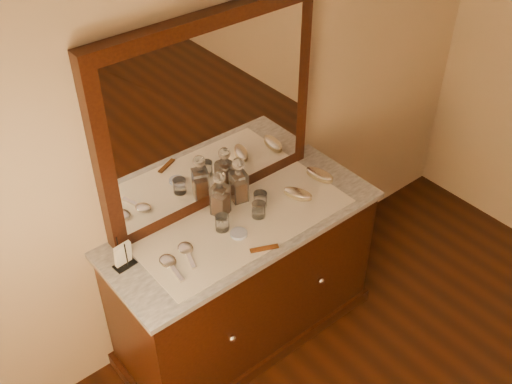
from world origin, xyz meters
The scene contains 18 objects.
dresser_cabinet centered at (0.00, 1.96, 0.41)m, with size 1.40×0.55×0.82m, color black.
dresser_plinth centered at (0.00, 1.96, 0.04)m, with size 1.46×0.59×0.08m, color black.
knob_left centered at (-0.30, 1.67, 0.45)m, with size 0.04×0.04×0.04m, color silver.
knob_right centered at (0.30, 1.67, 0.45)m, with size 0.04×0.04×0.04m, color silver.
marble_top centered at (0.00, 1.96, 0.83)m, with size 1.44×0.59×0.03m, color silver.
mirror_frame centered at (0.00, 2.20, 1.35)m, with size 1.20×0.08×1.00m, color black.
mirror_glass centered at (0.00, 2.17, 1.35)m, with size 1.06×0.01×0.86m, color white.
lace_runner centered at (0.00, 1.94, 0.85)m, with size 1.10×0.45×0.00m, color silver.
pin_dish centered at (-0.08, 1.89, 0.86)m, with size 0.08×0.08×0.01m, color white.
comb centered at (-0.05, 1.73, 0.86)m, with size 0.14×0.03×0.01m, color brown.
napkin_rack centered at (-0.61, 2.06, 0.91)m, with size 0.11×0.07×0.15m.
decanter_left centered at (-0.05, 2.08, 0.95)m, with size 0.10×0.10×0.26m.
decanter_right centered at (0.09, 2.10, 0.95)m, with size 0.09×0.09×0.26m.
brush_near centered at (0.34, 1.92, 0.88)m, with size 0.13×0.17×0.04m.
brush_far centered at (0.54, 1.97, 0.88)m, with size 0.10×0.18×0.05m.
hand_mirror_outer centered at (-0.45, 1.93, 0.86)m, with size 0.09×0.20×0.02m.
hand_mirror_inner centered at (-0.34, 1.95, 0.86)m, with size 0.10×0.19×0.02m.
tumblers centered at (0.04, 1.97, 0.89)m, with size 0.33×0.13×0.08m.
Camera 1 is at (-1.38, 0.17, 2.85)m, focal length 42.31 mm.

